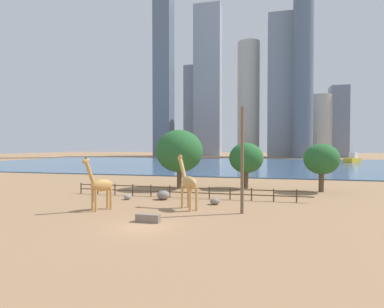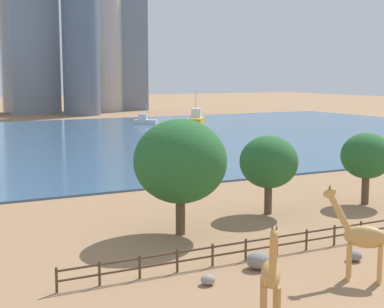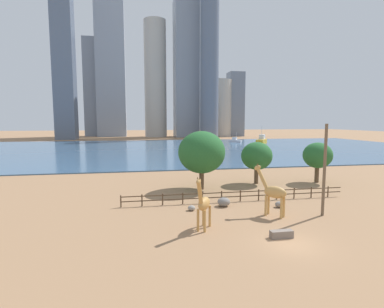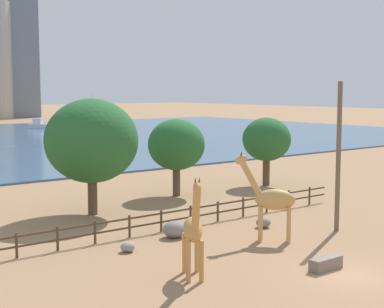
{
  "view_description": "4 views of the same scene",
  "coord_description": "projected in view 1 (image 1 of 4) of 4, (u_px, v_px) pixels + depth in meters",
  "views": [
    {
      "loc": [
        8.17,
        -19.45,
        5.56
      ],
      "look_at": [
        -2.93,
        26.73,
        4.43
      ],
      "focal_mm": 28.0,
      "sensor_mm": 36.0,
      "label": 1
    },
    {
      "loc": [
        -20.0,
        -15.84,
        10.73
      ],
      "look_at": [
        0.14,
        22.66,
        4.85
      ],
      "focal_mm": 55.0,
      "sensor_mm": 36.0,
      "label": 2
    },
    {
      "loc": [
        -11.11,
        -19.86,
        9.16
      ],
      "look_at": [
        -3.56,
        21.6,
        4.47
      ],
      "focal_mm": 28.0,
      "sensor_mm": 36.0,
      "label": 3
    },
    {
      "loc": [
        -21.66,
        -16.0,
        8.46
      ],
      "look_at": [
        3.32,
        15.68,
        3.97
      ],
      "focal_mm": 55.0,
      "sensor_mm": 36.0,
      "label": 4
    }
  ],
  "objects": [
    {
      "name": "utility_pole",
      "position": [
        242.0,
        160.0,
        24.84
      ],
      "size": [
        0.28,
        0.28,
        8.89
      ],
      "primitive_type": "cylinder",
      "color": "brown",
      "rests_on": "ground"
    },
    {
      "name": "tree_left_large",
      "position": [
        179.0,
        151.0,
        39.75
      ],
      "size": [
        6.26,
        6.26,
        7.82
      ],
      "color": "brown",
      "rests_on": "ground"
    },
    {
      "name": "tree_center_broad",
      "position": [
        246.0,
        158.0,
        39.82
      ],
      "size": [
        4.5,
        4.5,
        6.11
      ],
      "color": "brown",
      "rests_on": "ground"
    },
    {
      "name": "tree_right_tall",
      "position": [
        322.0,
        159.0,
        36.85
      ],
      "size": [
        4.23,
        4.23,
        5.98
      ],
      "color": "brown",
      "rests_on": "ground"
    },
    {
      "name": "skyline_tower_glass",
      "position": [
        164.0,
        62.0,
        163.19
      ],
      "size": [
        9.35,
        9.69,
        103.42
      ],
      "primitive_type": "cube",
      "color": "slate",
      "rests_on": "ground"
    },
    {
      "name": "feeding_trough",
      "position": [
        148.0,
        218.0,
        22.09
      ],
      "size": [
        1.8,
        0.6,
        0.6
      ],
      "primitive_type": "cube",
      "color": "#72665B",
      "rests_on": "ground"
    },
    {
      "name": "ground_plane",
      "position": [
        238.0,
        164.0,
        98.71
      ],
      "size": [
        400.0,
        400.0,
        0.0
      ],
      "primitive_type": "plane",
      "color": "#9E7551"
    },
    {
      "name": "giraffe_tall",
      "position": [
        188.0,
        183.0,
        26.74
      ],
      "size": [
        2.74,
        2.99,
        5.0
      ],
      "rotation": [
        0.0,
        0.0,
        2.29
      ],
      "color": "tan",
      "rests_on": "ground"
    },
    {
      "name": "boulder_near_fence",
      "position": [
        215.0,
        201.0,
        28.82
      ],
      "size": [
        0.95,
        0.84,
        0.63
      ],
      "primitive_type": "ellipsoid",
      "color": "gray",
      "rests_on": "ground"
    },
    {
      "name": "skyline_block_right",
      "position": [
        280.0,
        87.0,
        162.97
      ],
      "size": [
        13.05,
        14.8,
        76.11
      ],
      "primitive_type": "cube",
      "color": "gray",
      "rests_on": "ground"
    },
    {
      "name": "boat_ferry",
      "position": [
        322.0,
        159.0,
        111.3
      ],
      "size": [
        4.8,
        4.55,
        4.38
      ],
      "rotation": [
        0.0,
        0.0,
        5.55
      ],
      "color": "silver",
      "rests_on": "harbor_water"
    },
    {
      "name": "skyline_block_left",
      "position": [
        339.0,
        122.0,
        158.13
      ],
      "size": [
        8.91,
        8.87,
        37.49
      ],
      "primitive_type": "cube",
      "color": "slate",
      "rests_on": "ground"
    },
    {
      "name": "boat_sailboat",
      "position": [
        353.0,
        159.0,
        102.06
      ],
      "size": [
        6.9,
        8.1,
        7.12
      ],
      "rotation": [
        0.0,
        0.0,
        4.1
      ],
      "color": "gold",
      "rests_on": "harbor_water"
    },
    {
      "name": "boulder_by_pole",
      "position": [
        163.0,
        195.0,
        31.54
      ],
      "size": [
        1.36,
        1.28,
        0.96
      ],
      "primitive_type": "ellipsoid",
      "color": "gray",
      "rests_on": "ground"
    },
    {
      "name": "skyline_block_wide",
      "position": [
        318.0,
        127.0,
        158.7
      ],
      "size": [
        14.36,
        14.36,
        32.67
      ],
      "primitive_type": "cylinder",
      "color": "#ADA89E",
      "rests_on": "ground"
    },
    {
      "name": "giraffe_companion",
      "position": [
        100.0,
        185.0,
        26.19
      ],
      "size": [
        1.96,
        2.76,
        4.78
      ],
      "rotation": [
        0.0,
        0.0,
        4.18
      ],
      "color": "#C18C47",
      "rests_on": "ground"
    },
    {
      "name": "enclosure_fence",
      "position": [
        184.0,
        191.0,
        32.67
      ],
      "size": [
        26.12,
        0.14,
        1.3
      ],
      "color": "#4C3826",
      "rests_on": "ground"
    },
    {
      "name": "skyline_tower_far",
      "position": [
        248.0,
        100.0,
        169.99
      ],
      "size": [
        12.45,
        12.45,
        64.76
      ],
      "primitive_type": "cylinder",
      "color": "#B7B2A8",
      "rests_on": "ground"
    },
    {
      "name": "skyline_tower_needle",
      "position": [
        208.0,
        81.0,
        183.67
      ],
      "size": [
        16.29,
        9.88,
        91.72
      ],
      "primitive_type": "cube",
      "color": "#939EAD",
      "rests_on": "ground"
    },
    {
      "name": "harbor_water",
      "position": [
        238.0,
        164.0,
        95.79
      ],
      "size": [
        180.0,
        86.0,
        0.2
      ],
      "primitive_type": "cube",
      "color": "#3D6084",
      "rests_on": "ground"
    },
    {
      "name": "skyline_tower_short",
      "position": [
        195.0,
        111.0,
        191.19
      ],
      "size": [
        13.56,
        8.27,
        57.06
      ],
      "primitive_type": "cube",
      "color": "gray",
      "rests_on": "ground"
    },
    {
      "name": "boulder_small",
      "position": [
        127.0,
        197.0,
        31.54
      ],
      "size": [
        0.77,
        0.72,
        0.54
      ],
      "primitive_type": "ellipsoid",
      "color": "gray",
      "rests_on": "ground"
    },
    {
      "name": "skyline_block_central",
      "position": [
        303.0,
        76.0,
        146.18
      ],
      "size": [
        9.69,
        9.69,
        80.63
      ],
      "primitive_type": "cylinder",
      "color": "slate",
      "rests_on": "ground"
    }
  ]
}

